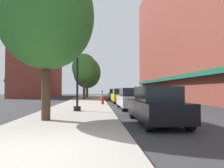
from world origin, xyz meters
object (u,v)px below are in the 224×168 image
object	(u,v)px
lamppost	(77,64)
car_yellow	(120,96)
fire_hydrant	(103,100)
car_silver	(131,99)
car_black	(156,105)
tree_far	(84,68)
tree_near	(87,73)
parking_meter_near	(102,94)
car_green	(114,94)
tree_mid	(47,16)

from	to	relation	value
lamppost	car_yellow	xyz separation A→B (m)	(3.95, 8.83, -2.39)
fire_hydrant	car_silver	world-z (taller)	car_silver
lamppost	car_black	distance (m)	6.29
tree_far	car_black	world-z (taller)	tree_far
car_black	fire_hydrant	bearing A→B (deg)	101.68
tree_near	tree_far	distance (m)	5.46
fire_hydrant	car_yellow	world-z (taller)	car_yellow
lamppost	parking_meter_near	bearing A→B (deg)	80.74
tree_near	fire_hydrant	bearing A→B (deg)	-81.56
car_green	tree_far	bearing A→B (deg)	179.19
car_green	car_black	bearing A→B (deg)	-91.01
tree_near	car_silver	xyz separation A→B (m)	(4.45, -19.31, -3.79)
car_yellow	lamppost	bearing A→B (deg)	-114.78
parking_meter_near	tree_near	xyz separation A→B (m)	(-2.50, 9.11, 3.65)
tree_mid	car_silver	size ratio (longest dim) A/B	1.73
tree_far	car_black	size ratio (longest dim) A/B	1.60
car_yellow	car_green	world-z (taller)	same
tree_far	car_green	bearing A→B (deg)	0.20
car_green	car_yellow	bearing A→B (deg)	-91.01
parking_meter_near	tree_near	distance (m)	10.13
tree_mid	car_green	size ratio (longest dim) A/B	1.73
lamppost	tree_near	xyz separation A→B (m)	(-0.50, 21.37, 1.40)
tree_far	car_yellow	bearing A→B (deg)	-56.99
tree_mid	car_yellow	size ratio (longest dim) A/B	1.73
tree_near	car_yellow	world-z (taller)	tree_near
fire_hydrant	car_silver	distance (m)	4.06
car_black	car_green	world-z (taller)	same
lamppost	car_yellow	bearing A→B (deg)	65.91
tree_far	parking_meter_near	bearing A→B (deg)	-54.04
fire_hydrant	tree_far	size ratio (longest dim) A/B	0.11
tree_mid	car_yellow	world-z (taller)	tree_mid
fire_hydrant	tree_mid	bearing A→B (deg)	-107.50
tree_mid	tree_near	bearing A→B (deg)	88.76
car_silver	car_yellow	world-z (taller)	same
tree_far	car_yellow	xyz separation A→B (m)	(4.61, -7.09, -4.06)
car_green	tree_near	bearing A→B (deg)	128.32
lamppost	tree_far	xyz separation A→B (m)	(-0.66, 15.92, 1.67)
car_yellow	car_green	bearing A→B (deg)	89.31
parking_meter_near	tree_far	distance (m)	5.98
car_green	fire_hydrant	bearing A→B (deg)	-102.40
parking_meter_near	tree_mid	xyz separation A→B (m)	(-3.04, -15.92, 4.05)
lamppost	fire_hydrant	size ratio (longest dim) A/B	7.47
tree_near	tree_far	size ratio (longest dim) A/B	1.06
lamppost	car_black	world-z (taller)	lamppost
car_yellow	car_silver	bearing A→B (deg)	-90.69
tree_mid	car_black	bearing A→B (deg)	-7.04
tree_near	car_yellow	size ratio (longest dim) A/B	1.70
tree_near	tree_mid	distance (m)	25.03
fire_hydrant	tree_near	size ratio (longest dim) A/B	0.11
parking_meter_near	car_black	bearing A→B (deg)	-83.27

